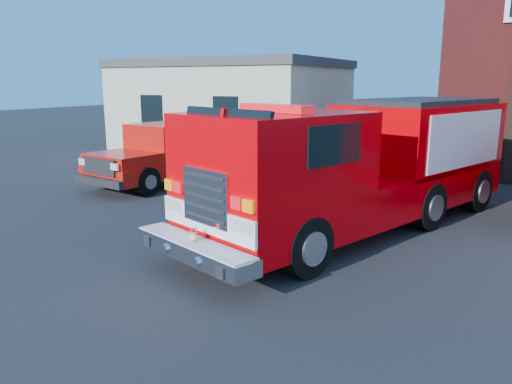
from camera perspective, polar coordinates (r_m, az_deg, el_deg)
The scene contains 4 objects.
ground at distance 10.62m, azimuth 3.11°, elevation -5.62°, with size 100.00×100.00×0.00m, color black.
side_building at distance 25.84m, azimuth -2.55°, elevation 10.08°, with size 10.20×8.20×4.35m.
fire_engine at distance 11.48m, azimuth 12.35°, elevation 3.21°, with size 5.52×9.76×2.90m.
pickup_truck at distance 16.89m, azimuth -9.50°, elevation 4.27°, with size 3.05×6.25×1.96m.
Camera 1 is at (4.31, -9.13, 3.31)m, focal length 35.00 mm.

